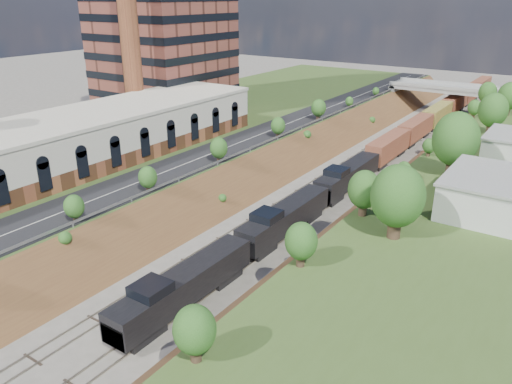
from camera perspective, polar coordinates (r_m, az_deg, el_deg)
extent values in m
cube|color=#405824|center=(94.04, -10.18, 5.87)|extent=(44.00, 180.00, 5.00)
cube|color=brown|center=(81.61, 1.19, 1.93)|extent=(10.00, 180.00, 10.00)
cube|color=brown|center=(72.90, 15.86, -1.42)|extent=(10.00, 180.00, 10.00)
cube|color=gray|center=(77.63, 6.40, 0.81)|extent=(1.58, 180.00, 0.18)
cube|color=gray|center=(75.56, 9.88, 0.01)|extent=(1.58, 180.00, 0.18)
cube|color=black|center=(82.47, -1.42, 5.83)|extent=(8.00, 180.00, 0.10)
cube|color=#99999E|center=(80.11, 0.98, 5.72)|extent=(0.06, 171.00, 0.30)
cube|color=brown|center=(75.55, -19.14, 3.95)|extent=(14.00, 62.00, 2.20)
cube|color=beige|center=(74.69, -19.44, 6.32)|extent=(14.00, 62.00, 4.30)
cube|color=beige|center=(74.14, -19.67, 8.10)|extent=(14.30, 62.30, 0.50)
cylinder|color=brown|center=(90.06, -14.50, 19.41)|extent=(3.20, 3.20, 40.00)
cube|color=gray|center=(135.61, 15.66, 10.50)|extent=(1.50, 8.00, 6.20)
cube|color=gray|center=(130.32, 25.31, 8.81)|extent=(1.50, 8.00, 6.20)
cube|color=gray|center=(131.96, 20.58, 11.02)|extent=(24.00, 8.00, 1.00)
cube|color=gray|center=(128.00, 20.16, 11.14)|extent=(24.00, 0.30, 0.80)
cube|color=gray|center=(135.68, 21.06, 11.56)|extent=(24.00, 0.30, 0.80)
cube|color=silver|center=(60.61, 25.19, -0.32)|extent=(9.00, 12.00, 4.00)
cylinder|color=#473323|center=(51.22, 15.54, -3.69)|extent=(1.30, 1.30, 2.62)
ellipsoid|color=#2B541D|center=(49.99, 15.89, -0.43)|extent=(5.25, 5.25, 6.30)
cylinder|color=#473323|center=(53.70, -23.52, -4.40)|extent=(0.66, 0.66, 1.22)
ellipsoid|color=#2B541D|center=(53.12, -23.76, -2.97)|extent=(2.45, 2.45, 2.94)
cube|color=black|center=(45.66, -12.97, -15.41)|extent=(2.40, 4.00, 0.90)
cube|color=black|center=(47.87, -8.19, -10.47)|extent=(2.89, 17.35, 2.75)
cube|color=black|center=(44.10, -14.57, -14.90)|extent=(2.66, 3.00, 1.80)
cube|color=silver|center=(43.52, -14.70, -13.84)|extent=(2.66, 3.00, 0.15)
cube|color=black|center=(44.43, -11.95, -10.74)|extent=(2.83, 3.10, 0.90)
cube|color=black|center=(60.90, 3.36, -2.90)|extent=(2.89, 17.35, 2.75)
cube|color=black|center=(76.15, 10.48, 1.90)|extent=(2.89, 17.35, 2.75)
cube|color=brown|center=(127.81, 20.99, 9.01)|extent=(2.89, 92.74, 3.47)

